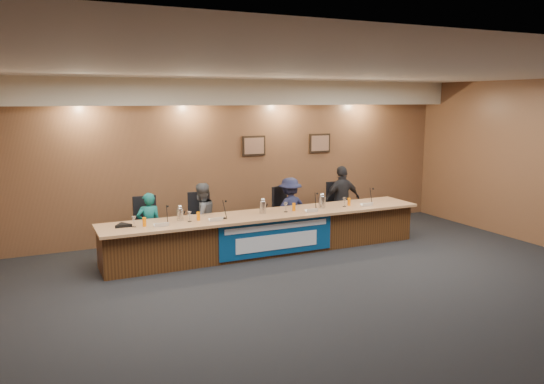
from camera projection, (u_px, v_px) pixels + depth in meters
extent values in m
plane|color=black|center=(335.00, 294.00, 7.76)|extent=(10.00, 10.00, 0.00)
cube|color=silver|center=(340.00, 71.00, 7.21)|extent=(10.00, 8.00, 0.04)
cube|color=brown|center=(236.00, 158.00, 11.06)|extent=(10.00, 0.04, 3.20)
cube|color=beige|center=(239.00, 92.00, 10.60)|extent=(10.00, 0.50, 0.50)
cube|color=#492912|center=(268.00, 234.00, 9.85)|extent=(6.00, 0.80, 0.70)
cube|color=#AF7B4F|center=(269.00, 215.00, 9.74)|extent=(6.10, 0.95, 0.05)
cube|color=navy|center=(277.00, 237.00, 9.47)|extent=(2.20, 0.02, 0.65)
cube|color=silver|center=(277.00, 227.00, 9.42)|extent=(2.00, 0.01, 0.10)
cube|color=silver|center=(277.00, 242.00, 9.47)|extent=(1.60, 0.01, 0.28)
cube|color=black|center=(254.00, 146.00, 11.15)|extent=(0.52, 0.04, 0.42)
cube|color=black|center=(320.00, 143.00, 11.82)|extent=(0.52, 0.04, 0.42)
imported|color=#0F5B56|center=(149.00, 225.00, 9.47)|extent=(0.45, 0.30, 1.19)
imported|color=#4D4F52|center=(201.00, 217.00, 9.87)|extent=(0.76, 0.68, 1.29)
imported|color=#171A35|center=(290.00, 209.00, 10.64)|extent=(0.86, 0.53, 1.28)
imported|color=black|center=(342.00, 200.00, 11.13)|extent=(0.85, 0.36, 1.45)
cube|color=black|center=(148.00, 230.00, 9.58)|extent=(0.48, 0.48, 0.08)
cube|color=black|center=(200.00, 225.00, 9.98)|extent=(0.58, 0.58, 0.08)
cube|color=black|center=(288.00, 216.00, 10.75)|extent=(0.64, 0.64, 0.08)
cube|color=black|center=(339.00, 211.00, 11.27)|extent=(0.53, 0.53, 0.08)
cube|color=white|center=(162.00, 224.00, 8.68)|extent=(0.24, 0.08, 0.10)
cylinder|color=black|center=(167.00, 224.00, 8.85)|extent=(0.07, 0.07, 0.02)
cylinder|color=orange|center=(144.00, 222.00, 8.71)|extent=(0.06, 0.06, 0.15)
cylinder|color=silver|center=(134.00, 222.00, 8.66)|extent=(0.08, 0.08, 0.18)
cube|color=white|center=(216.00, 219.00, 9.06)|extent=(0.24, 0.08, 0.10)
cylinder|color=black|center=(224.00, 218.00, 9.28)|extent=(0.07, 0.07, 0.02)
cylinder|color=orange|center=(198.00, 216.00, 9.15)|extent=(0.06, 0.06, 0.15)
cylinder|color=silver|center=(189.00, 217.00, 9.03)|extent=(0.08, 0.08, 0.18)
cube|color=white|center=(312.00, 210.00, 9.80)|extent=(0.24, 0.08, 0.10)
cylinder|color=black|center=(314.00, 209.00, 10.03)|extent=(0.07, 0.07, 0.02)
cylinder|color=orange|center=(294.00, 207.00, 9.92)|extent=(0.06, 0.06, 0.15)
cylinder|color=silver|center=(286.00, 207.00, 9.82)|extent=(0.08, 0.08, 0.18)
cube|color=white|center=(368.00, 204.00, 10.35)|extent=(0.24, 0.08, 0.10)
cylinder|color=black|center=(370.00, 204.00, 10.56)|extent=(0.07, 0.07, 0.02)
cylinder|color=orange|center=(349.00, 202.00, 10.43)|extent=(0.06, 0.06, 0.15)
cylinder|color=silver|center=(344.00, 202.00, 10.30)|extent=(0.08, 0.08, 0.18)
cylinder|color=silver|center=(180.00, 214.00, 9.13)|extent=(0.11, 0.11, 0.22)
cylinder|color=silver|center=(263.00, 207.00, 9.70)|extent=(0.12, 0.12, 0.23)
cylinder|color=silver|center=(322.00, 202.00, 10.19)|extent=(0.13, 0.13, 0.23)
cylinder|color=black|center=(123.00, 225.00, 8.70)|extent=(0.32, 0.32, 0.05)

